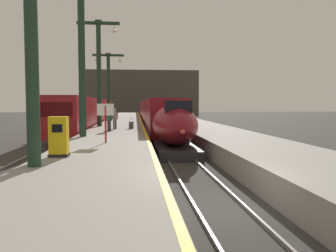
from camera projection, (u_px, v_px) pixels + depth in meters
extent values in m
plane|color=#33302D|center=(219.00, 208.00, 10.54)|extent=(260.00, 260.00, 0.00)
cube|color=gray|center=(120.00, 130.00, 34.71)|extent=(4.80, 110.00, 1.05)
cube|color=gray|center=(200.00, 130.00, 35.47)|extent=(4.80, 110.00, 1.05)
cube|color=yellow|center=(143.00, 125.00, 34.89)|extent=(0.20, 107.80, 0.01)
cube|color=slate|center=(152.00, 133.00, 37.78)|extent=(0.08, 110.00, 0.12)
cube|color=slate|center=(165.00, 132.00, 37.93)|extent=(0.08, 110.00, 0.12)
cube|color=slate|center=(75.00, 133.00, 37.02)|extent=(0.08, 110.00, 0.12)
cube|color=slate|center=(90.00, 133.00, 37.16)|extent=(0.08, 110.00, 0.12)
ellipsoid|color=maroon|center=(174.00, 124.00, 22.49)|extent=(2.78, 8.14, 2.56)
cube|color=#28282D|center=(175.00, 149.00, 22.19)|extent=(2.46, 6.92, 0.55)
cube|color=black|center=(178.00, 108.00, 20.61)|extent=(1.59, 1.00, 0.90)
sphere|color=#F24C4C|center=(183.00, 132.00, 18.54)|extent=(0.28, 0.28, 0.28)
cube|color=maroon|center=(163.00, 116.00, 31.86)|extent=(2.90, 14.00, 3.05)
cube|color=black|center=(147.00, 110.00, 31.69)|extent=(0.04, 11.90, 0.80)
cube|color=black|center=(178.00, 110.00, 31.96)|extent=(0.04, 11.90, 0.80)
cube|color=silver|center=(163.00, 130.00, 31.94)|extent=(2.92, 13.30, 0.24)
cube|color=black|center=(167.00, 140.00, 27.52)|extent=(2.03, 2.20, 0.56)
cube|color=black|center=(159.00, 132.00, 36.43)|extent=(2.03, 2.20, 0.56)
cube|color=maroon|center=(153.00, 112.00, 48.36)|extent=(2.90, 18.00, 3.05)
cube|color=black|center=(143.00, 108.00, 48.19)|extent=(0.04, 15.84, 0.80)
cube|color=black|center=(163.00, 108.00, 48.45)|extent=(0.04, 15.84, 0.80)
cube|color=black|center=(156.00, 128.00, 42.39)|extent=(2.03, 2.20, 0.56)
cube|color=black|center=(151.00, 122.00, 54.55)|extent=(2.03, 2.20, 0.56)
cube|color=maroon|center=(148.00, 110.00, 66.84)|extent=(2.90, 18.00, 3.05)
cube|color=black|center=(141.00, 107.00, 66.67)|extent=(0.04, 15.84, 0.80)
cube|color=black|center=(156.00, 107.00, 66.93)|extent=(0.04, 15.84, 0.80)
cube|color=black|center=(150.00, 121.00, 60.87)|extent=(2.03, 2.20, 0.56)
cube|color=black|center=(147.00, 118.00, 73.03)|extent=(2.03, 2.20, 0.56)
cube|color=maroon|center=(145.00, 108.00, 85.32)|extent=(2.90, 18.00, 3.05)
cube|color=black|center=(140.00, 106.00, 85.15)|extent=(0.04, 15.84, 0.80)
cube|color=black|center=(151.00, 106.00, 85.42)|extent=(0.04, 15.84, 0.80)
cube|color=black|center=(146.00, 117.00, 79.35)|extent=(2.03, 2.20, 0.56)
cube|color=black|center=(145.00, 115.00, 91.51)|extent=(2.03, 2.20, 0.56)
cube|color=maroon|center=(77.00, 114.00, 33.72)|extent=(2.85, 18.00, 3.30)
cube|color=black|center=(56.00, 110.00, 24.78)|extent=(2.28, 0.08, 1.10)
cube|color=black|center=(62.00, 109.00, 33.56)|extent=(0.04, 15.30, 0.90)
cube|color=black|center=(92.00, 109.00, 33.82)|extent=(0.04, 15.30, 0.90)
cube|color=black|center=(66.00, 140.00, 28.12)|extent=(2.00, 2.00, 0.52)
cube|color=black|center=(86.00, 130.00, 39.56)|extent=(2.00, 2.00, 0.52)
cube|color=maroon|center=(98.00, 111.00, 52.20)|extent=(2.85, 18.00, 3.30)
cylinder|color=#1E3828|center=(31.00, 23.00, 11.41)|extent=(0.44, 0.44, 9.52)
cylinder|color=#1E3828|center=(82.00, 56.00, 22.30)|extent=(0.44, 0.44, 10.33)
cylinder|color=#1E3828|center=(99.00, 74.00, 32.90)|extent=(0.44, 0.44, 9.93)
cylinder|color=#1E3828|center=(98.00, 22.00, 32.60)|extent=(0.68, 0.68, 0.30)
cube|color=#1E3828|center=(98.00, 23.00, 32.61)|extent=(4.00, 0.24, 0.28)
cylinder|color=#1E3828|center=(82.00, 26.00, 32.49)|extent=(0.03, 0.03, 0.60)
sphere|color=#EFEACC|center=(82.00, 30.00, 32.51)|extent=(0.36, 0.36, 0.36)
cylinder|color=#1E3828|center=(114.00, 27.00, 32.77)|extent=(0.03, 0.03, 0.60)
sphere|color=#EFEACC|center=(115.00, 31.00, 32.79)|extent=(0.36, 0.36, 0.36)
cylinder|color=#1E3828|center=(109.00, 87.00, 44.82)|extent=(0.44, 0.44, 8.60)
cylinder|color=#1E3828|center=(108.00, 54.00, 44.56)|extent=(0.68, 0.68, 0.30)
cube|color=#1E3828|center=(108.00, 55.00, 44.56)|extent=(4.00, 0.24, 0.28)
cylinder|color=#1E3828|center=(96.00, 58.00, 44.44)|extent=(0.03, 0.03, 0.60)
sphere|color=#EFEACC|center=(96.00, 61.00, 44.46)|extent=(0.36, 0.36, 0.36)
cylinder|color=#1E3828|center=(120.00, 58.00, 44.72)|extent=(0.03, 0.03, 0.60)
sphere|color=#EFEACC|center=(120.00, 61.00, 44.75)|extent=(0.36, 0.36, 0.36)
cylinder|color=#23232D|center=(116.00, 124.00, 29.33)|extent=(0.13, 0.13, 0.85)
cylinder|color=#23232D|center=(114.00, 124.00, 29.23)|extent=(0.13, 0.13, 0.85)
cube|color=gray|center=(115.00, 115.00, 29.23)|extent=(0.44, 0.37, 0.62)
cylinder|color=gray|center=(117.00, 116.00, 29.37)|extent=(0.09, 0.09, 0.58)
cylinder|color=gray|center=(112.00, 116.00, 29.11)|extent=(0.09, 0.09, 0.58)
sphere|color=tan|center=(115.00, 110.00, 29.21)|extent=(0.22, 0.22, 0.22)
cylinder|color=#23232D|center=(108.00, 126.00, 26.83)|extent=(0.13, 0.13, 0.85)
cylinder|color=#23232D|center=(110.00, 126.00, 26.76)|extent=(0.13, 0.13, 0.85)
cube|color=#336647|center=(109.00, 116.00, 26.75)|extent=(0.44, 0.39, 0.62)
cylinder|color=#336647|center=(107.00, 117.00, 26.86)|extent=(0.09, 0.09, 0.58)
cylinder|color=#336647|center=(112.00, 117.00, 26.65)|extent=(0.09, 0.09, 0.58)
sphere|color=tan|center=(109.00, 111.00, 26.72)|extent=(0.22, 0.22, 0.22)
cube|color=#4C4C51|center=(131.00, 125.00, 29.86)|extent=(0.40, 0.22, 0.60)
cylinder|color=#262628|center=(130.00, 119.00, 29.82)|extent=(0.02, 0.02, 0.36)
cylinder|color=#262628|center=(132.00, 119.00, 29.83)|extent=(0.02, 0.02, 0.36)
cube|color=#262628|center=(131.00, 117.00, 29.81)|extent=(0.22, 0.03, 0.02)
cube|color=yellow|center=(59.00, 137.00, 13.88)|extent=(0.70, 0.56, 1.60)
cube|color=black|center=(57.00, 128.00, 13.57)|extent=(0.40, 0.02, 0.32)
cube|color=black|center=(59.00, 155.00, 13.92)|extent=(0.76, 0.62, 0.12)
cylinder|color=maroon|center=(106.00, 124.00, 18.90)|extent=(0.10, 0.10, 2.00)
cube|color=white|center=(105.00, 110.00, 18.85)|extent=(0.90, 0.06, 0.64)
cube|color=#4C4742|center=(143.00, 92.00, 111.44)|extent=(36.00, 2.00, 14.00)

